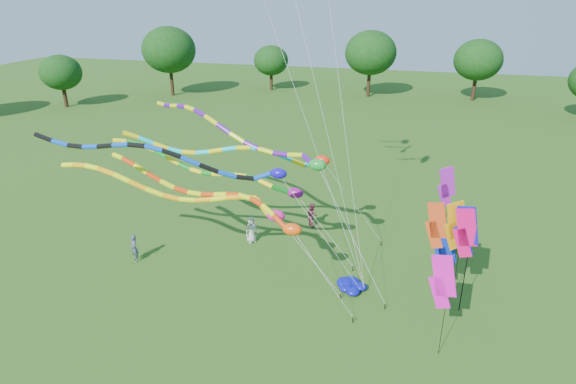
% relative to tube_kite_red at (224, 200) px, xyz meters
% --- Properties ---
extents(ground, '(160.00, 160.00, 0.00)m').
position_rel_tube_kite_red_xyz_m(ground, '(4.55, -3.34, -4.62)').
color(ground, '#225015').
rests_on(ground, ground).
extents(tree_ring, '(122.19, 120.69, 9.65)m').
position_rel_tube_kite_red_xyz_m(tree_ring, '(10.09, -3.96, 1.04)').
color(tree_ring, '#382314').
rests_on(tree_ring, ground).
extents(tube_kite_red, '(13.29, 3.01, 6.66)m').
position_rel_tube_kite_red_xyz_m(tube_kite_red, '(0.00, 0.00, 0.00)').
color(tube_kite_red, black).
rests_on(tube_kite_red, ground).
extents(tube_kite_orange, '(14.20, 1.48, 6.74)m').
position_rel_tube_kite_red_xyz_m(tube_kite_orange, '(-1.37, -0.32, 0.22)').
color(tube_kite_orange, black).
rests_on(tube_kite_orange, ground).
extents(tube_kite_purple, '(14.39, 6.22, 8.86)m').
position_rel_tube_kite_red_xyz_m(tube_kite_purple, '(0.28, 2.73, 2.46)').
color(tube_kite_purple, black).
rests_on(tube_kite_purple, ground).
extents(tube_kite_blue, '(15.13, 2.71, 8.41)m').
position_rel_tube_kite_red_xyz_m(tube_kite_blue, '(-1.54, -0.96, 2.24)').
color(tube_kite_blue, black).
rests_on(tube_kite_blue, ground).
extents(tube_kite_cyan, '(12.90, 5.15, 8.00)m').
position_rel_tube_kite_red_xyz_m(tube_kite_cyan, '(0.55, 2.85, 1.52)').
color(tube_kite_cyan, black).
rests_on(tube_kite_cyan, ground).
extents(tube_kite_green, '(13.80, 1.45, 6.90)m').
position_rel_tube_kite_red_xyz_m(tube_kite_green, '(-0.98, 2.84, 0.24)').
color(tube_kite_green, black).
rests_on(tube_kite_green, ground).
extents(banner_pole_orange, '(1.09, 0.56, 5.48)m').
position_rel_tube_kite_red_xyz_m(banner_pole_orange, '(10.91, 0.78, -0.41)').
color(banner_pole_orange, black).
rests_on(banner_pole_orange, ground).
extents(banner_pole_blue_a, '(1.12, 0.46, 3.78)m').
position_rel_tube_kite_red_xyz_m(banner_pole_blue_a, '(10.71, 1.54, -2.10)').
color(banner_pole_blue_a, black).
rests_on(banner_pole_blue_a, ground).
extents(banner_pole_green, '(1.16, 0.14, 4.68)m').
position_rel_tube_kite_red_xyz_m(banner_pole_green, '(11.14, 1.87, -1.21)').
color(banner_pole_green, black).
rests_on(banner_pole_green, ground).
extents(banner_pole_violet, '(1.09, 0.55, 5.10)m').
position_rel_tube_kite_red_xyz_m(banner_pole_violet, '(10.78, 6.58, -0.79)').
color(banner_pole_violet, black).
rests_on(banner_pole_violet, ground).
extents(banner_pole_red, '(1.14, 0.39, 4.96)m').
position_rel_tube_kite_red_xyz_m(banner_pole_red, '(10.17, 1.69, -0.93)').
color(banner_pole_red, black).
rests_on(banner_pole_red, ground).
extents(banner_pole_magenta_a, '(1.15, 0.33, 4.71)m').
position_rel_tube_kite_red_xyz_m(banner_pole_magenta_a, '(10.35, -2.88, -1.17)').
color(banner_pole_magenta_a, black).
rests_on(banner_pole_magenta_a, ground).
extents(banner_pole_blue_b, '(1.11, 0.51, 5.42)m').
position_rel_tube_kite_red_xyz_m(banner_pole_blue_b, '(11.38, 0.49, -0.47)').
color(banner_pole_blue_b, black).
rests_on(banner_pole_blue_b, ground).
extents(banner_pole_magenta_b, '(1.15, 0.33, 5.35)m').
position_rel_tube_kite_red_xyz_m(banner_pole_magenta_b, '(11.34, 0.43, -0.55)').
color(banner_pole_magenta_b, black).
rests_on(banner_pole_magenta_b, ground).
extents(blue_nylon_heap, '(1.79, 1.73, 0.57)m').
position_rel_tube_kite_red_xyz_m(blue_nylon_heap, '(6.36, 0.49, -4.36)').
color(blue_nylon_heap, '#0C109E').
rests_on(blue_nylon_heap, ground).
extents(person_a, '(0.93, 0.93, 1.63)m').
position_rel_tube_kite_red_xyz_m(person_a, '(-0.17, 4.32, -3.81)').
color(person_a, beige).
rests_on(person_a, ground).
extents(person_b, '(0.70, 0.67, 1.61)m').
position_rel_tube_kite_red_xyz_m(person_b, '(-5.77, 0.51, -3.82)').
color(person_b, '#42485C').
rests_on(person_b, ground).
extents(person_c, '(0.96, 0.98, 1.59)m').
position_rel_tube_kite_red_xyz_m(person_c, '(2.89, 7.37, -3.83)').
color(person_c, '#812F45').
rests_on(person_c, ground).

